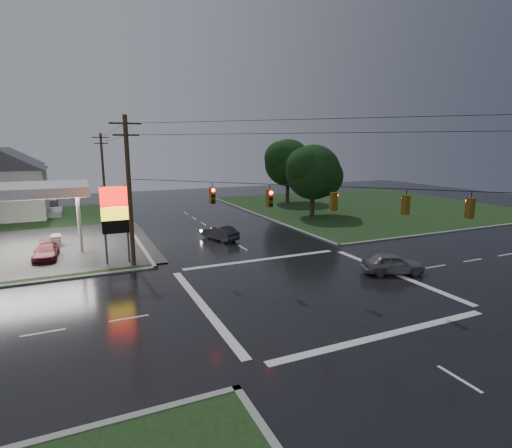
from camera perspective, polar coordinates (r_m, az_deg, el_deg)
name	(u,v)px	position (r m, az deg, el deg)	size (l,w,h in m)	color
ground	(309,288)	(25.86, 7.60, -9.03)	(120.00, 120.00, 0.00)	black
grass_ne	(367,206)	(61.33, 15.53, 2.50)	(36.00, 36.00, 0.08)	black
pylon_sign	(115,212)	(31.51, -19.49, 1.64)	(2.00, 0.35, 6.00)	#59595E
utility_pole_nw	(129,190)	(30.40, -17.65, 4.68)	(2.20, 0.32, 11.00)	#382619
utility_pole_n	(103,171)	(58.74, -21.00, 7.14)	(2.20, 0.32, 10.50)	#382619
traffic_signals	(312,186)	(24.39, 8.05, 5.40)	(26.87, 26.87, 1.47)	black
house_near	(4,183)	(57.27, -32.32, 4.99)	(11.05, 8.48, 8.60)	silver
house_far	(9,176)	(69.27, -31.83, 5.83)	(11.05, 8.48, 8.60)	silver
tree_ne_near	(314,172)	(50.53, 8.31, 7.31)	(7.99, 6.80, 8.98)	black
tree_ne_far	(289,163)	(62.34, 4.71, 8.68)	(8.46, 7.20, 9.80)	black
car_north	(220,233)	(38.24, -5.14, -1.24)	(1.45, 4.15, 1.37)	#22232B
car_crossing	(393,263)	(29.80, 18.94, -5.35)	(1.71, 4.24, 1.45)	slate
car_pump	(46,252)	(35.68, -27.79, -3.55)	(1.71, 4.21, 1.22)	#59141D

